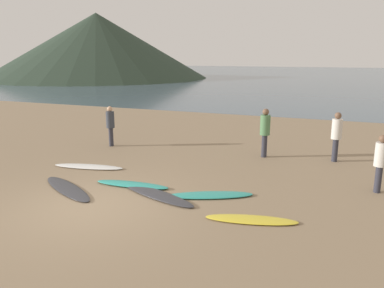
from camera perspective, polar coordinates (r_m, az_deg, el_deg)
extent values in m
cube|color=#8C7559|center=(18.35, 3.84, 1.58)|extent=(120.00, 120.00, 0.20)
cube|color=#475B6B|center=(72.92, 17.71, 9.84)|extent=(140.00, 100.00, 0.01)
cone|color=#28382B|center=(63.82, -14.09, 14.18)|extent=(34.80, 34.80, 10.05)
ellipsoid|color=white|center=(12.90, -15.38, -3.31)|extent=(2.44, 0.96, 0.08)
ellipsoid|color=#333338|center=(11.03, -18.31, -6.38)|extent=(2.55, 1.73, 0.06)
ellipsoid|color=teal|center=(10.86, -9.04, -6.06)|extent=(2.22, 0.66, 0.10)
ellipsoid|color=#333338|center=(10.07, -5.38, -7.57)|extent=(2.65, 1.43, 0.08)
ellipsoid|color=teal|center=(10.00, 2.73, -7.71)|extent=(2.30, 1.47, 0.08)
ellipsoid|color=yellow|center=(8.70, 8.97, -11.21)|extent=(2.13, 0.95, 0.07)
cylinder|color=#2D2D38|center=(11.33, 26.30, -4.80)|extent=(0.18, 0.18, 0.74)
cylinder|color=beige|center=(11.15, 26.66, -1.43)|extent=(0.32, 0.32, 0.64)
sphere|color=brown|center=(11.06, 26.89, 0.70)|extent=(0.21, 0.21, 0.21)
cylinder|color=#2D2D38|center=(15.66, -12.13, 1.05)|extent=(0.18, 0.18, 0.76)
cylinder|color=#333842|center=(15.53, -12.25, 3.60)|extent=(0.33, 0.33, 0.66)
sphere|color=tan|center=(15.46, -12.33, 5.19)|extent=(0.21, 0.21, 0.21)
cylinder|color=#2D2D38|center=(13.99, 20.79, -0.88)|extent=(0.19, 0.19, 0.80)
cylinder|color=beige|center=(13.84, 21.05, 2.13)|extent=(0.35, 0.35, 0.70)
sphere|color=brown|center=(13.77, 21.21, 4.02)|extent=(0.23, 0.23, 0.23)
cylinder|color=#2D2D38|center=(13.89, 10.86, -0.29)|extent=(0.20, 0.20, 0.82)
cylinder|color=#4C7A4C|center=(13.74, 11.00, 2.83)|extent=(0.36, 0.36, 0.72)
sphere|color=brown|center=(13.66, 11.09, 4.78)|extent=(0.23, 0.23, 0.23)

